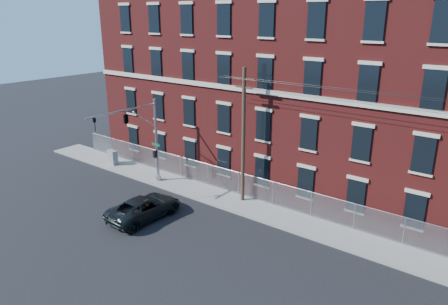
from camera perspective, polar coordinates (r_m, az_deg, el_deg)
name	(u,v)px	position (r m, az deg, el deg)	size (l,w,h in m)	color
ground	(172,221)	(29.56, -7.07, -9.19)	(140.00, 140.00, 0.00)	black
sidewalk	(370,245)	(27.85, 19.19, -11.85)	(65.00, 3.00, 0.12)	gray
mill_building	(426,94)	(33.48, 25.72, 7.17)	(55.30, 14.32, 16.30)	maroon
chain_link_fence	(379,223)	(28.50, 20.28, -8.98)	(59.06, 0.06, 1.85)	#A5A8AD
traffic_signal_mast	(133,126)	(33.21, -12.21, 3.60)	(0.90, 6.75, 7.00)	#9EA0A5
utility_pole_near	(243,134)	(30.40, 2.66, 2.56)	(1.80, 0.28, 10.00)	#493224
pickup_truck	(144,207)	(29.95, -10.77, -7.36)	(2.56, 5.56, 1.54)	black
utility_cabinet	(112,157)	(40.78, -14.92, -0.63)	(1.07, 0.53, 1.33)	gray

